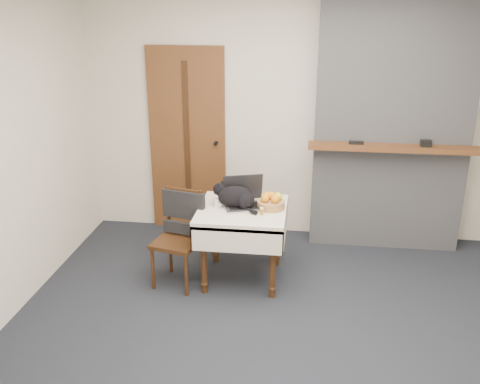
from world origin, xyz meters
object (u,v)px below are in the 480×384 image
Objects in this scene: laptop at (244,199)px; cream_jar at (217,203)px; fruit_basket at (271,202)px; cat at (236,197)px; pill_bottle at (262,211)px; chair at (181,224)px; door at (188,141)px; side_table at (242,220)px.

cream_jar is at bearing 173.25° from laptop.
laptop is 0.24m from fruit_basket.
cat is 0.28m from pill_bottle.
chair is (-0.49, -0.10, -0.24)m from cat.
door is 4.57× the size of cat.
chair is at bearing -170.73° from side_table.
door is 30.56× the size of pill_bottle.
fruit_basket reaches higher than side_table.
cream_jar is 0.08× the size of chair.
fruit_basket is 0.83m from chair.
pill_bottle is 0.08× the size of chair.
door reaches higher than laptop.
cat is 0.31m from fruit_basket.
side_table is 0.90× the size of chair.
fruit_basket is at bearing 7.62° from side_table.
door reaches higher than cat.
laptop is at bearing 28.58° from chair.
cat is at bearing -159.39° from laptop.
laptop is at bearing 174.10° from fruit_basket.
laptop reaches higher than cat.
side_table is at bearing -56.19° from door.
door is at bearing 138.44° from cat.
door reaches higher than fruit_basket.
door is 1.30m from cat.
cream_jar reaches higher than pill_bottle.
pill_bottle is at bearing -12.74° from cat.
door is at bearing 114.87° from cream_jar.
laptop is at bearing 80.59° from side_table.
pill_bottle is (0.19, -0.13, 0.15)m from side_table.
door is 29.05× the size of cream_jar.
side_table is at bearing -116.67° from laptop.
fruit_basket is at bearing 68.12° from pill_bottle.
door is 1.38m from side_table.
fruit_basket is 0.28× the size of chair.
side_table is 11.33× the size of cream_jar.
fruit_basket is at bearing 2.37° from cream_jar.
side_table is at bearing -3.32° from cream_jar.
fruit_basket is at bearing 22.44° from chair.
side_table is 1.78× the size of laptop.
fruit_basket is at bearing -47.18° from door.
chair is (-0.73, 0.04, -0.18)m from pill_bottle.
pill_bottle reaches higher than side_table.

